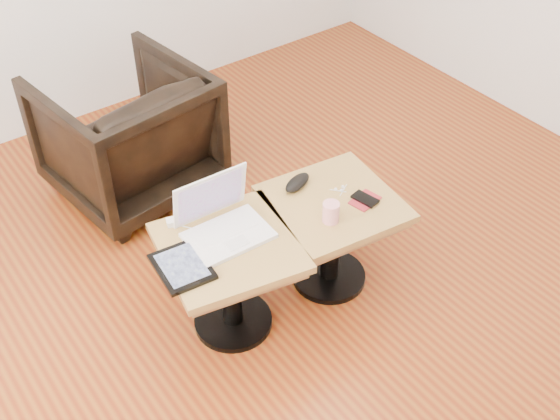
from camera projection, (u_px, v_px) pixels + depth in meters
room_shell at (303, 70)px, 2.10m from camera, size 4.52×4.52×2.71m
side_table_left at (230, 266)px, 2.87m from camera, size 0.62×0.62×0.48m
side_table_right at (332, 221)px, 3.08m from camera, size 0.59×0.59×0.48m
laptop at (222, 222)px, 2.82m from camera, size 0.34×0.28×0.24m
tablet at (182, 267)px, 2.69m from camera, size 0.22×0.26×0.02m
charging_adapter at (172, 222)px, 2.88m from camera, size 0.05×0.05×0.03m
glasses_case at (297, 183)px, 3.06m from camera, size 0.17×0.11×0.05m
striped_cup at (331, 212)px, 2.87m from camera, size 0.08×0.08×0.09m
earbuds_tangle at (340, 189)px, 3.05m from camera, size 0.07×0.05×0.01m
phone_on_sleeve at (365, 200)px, 2.99m from camera, size 0.14×0.12×0.02m
armchair at (127, 135)px, 3.60m from camera, size 0.83×0.85×0.70m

